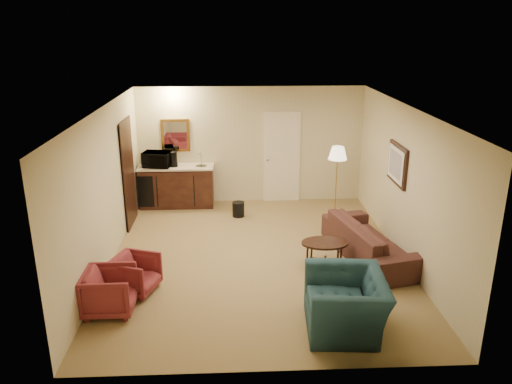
% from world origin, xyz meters
% --- Properties ---
extents(ground, '(6.00, 6.00, 0.00)m').
position_xyz_m(ground, '(0.00, 0.00, 0.00)').
color(ground, olive).
rests_on(ground, ground).
extents(room_walls, '(5.02, 6.01, 2.61)m').
position_xyz_m(room_walls, '(-0.10, 0.77, 1.72)').
color(room_walls, beige).
rests_on(room_walls, ground).
extents(wetbar_cabinet, '(1.64, 0.58, 0.92)m').
position_xyz_m(wetbar_cabinet, '(-1.65, 2.72, 0.46)').
color(wetbar_cabinet, '#3D2213').
rests_on(wetbar_cabinet, ground).
extents(sofa, '(1.14, 2.30, 0.86)m').
position_xyz_m(sofa, '(1.95, -0.07, 0.43)').
color(sofa, black).
rests_on(sofa, ground).
extents(teal_armchair, '(0.82, 1.20, 1.01)m').
position_xyz_m(teal_armchair, '(1.06, -2.16, 0.51)').
color(teal_armchair, '#1B3843').
rests_on(teal_armchair, ground).
extents(rose_chair_near, '(0.75, 0.77, 0.63)m').
position_xyz_m(rose_chair_near, '(-1.90, -1.05, 0.32)').
color(rose_chair_near, maroon).
rests_on(rose_chair_near, ground).
extents(rose_chair_far, '(0.64, 0.68, 0.70)m').
position_xyz_m(rose_chair_far, '(-2.15, -1.60, 0.35)').
color(rose_chair_far, maroon).
rests_on(rose_chair_far, ground).
extents(coffee_table, '(0.92, 0.78, 0.45)m').
position_xyz_m(coffee_table, '(1.10, -0.37, 0.22)').
color(coffee_table, black).
rests_on(coffee_table, ground).
extents(floor_lamp, '(0.46, 0.46, 1.47)m').
position_xyz_m(floor_lamp, '(1.78, 2.10, 0.74)').
color(floor_lamp, '#B18F3B').
rests_on(floor_lamp, ground).
extents(waste_bin, '(0.33, 0.33, 0.32)m').
position_xyz_m(waste_bin, '(-0.30, 2.00, 0.16)').
color(waste_bin, black).
rests_on(waste_bin, ground).
extents(microwave, '(0.65, 0.44, 0.40)m').
position_xyz_m(microwave, '(-2.04, 2.69, 1.12)').
color(microwave, black).
rests_on(microwave, wetbar_cabinet).
extents(coffee_maker, '(0.18, 0.18, 0.33)m').
position_xyz_m(coffee_maker, '(-1.69, 2.70, 1.08)').
color(coffee_maker, black).
rests_on(coffee_maker, wetbar_cabinet).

